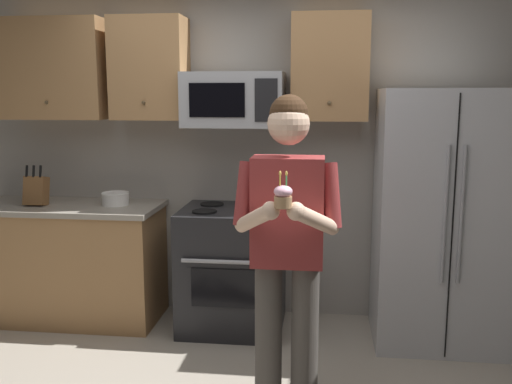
{
  "coord_description": "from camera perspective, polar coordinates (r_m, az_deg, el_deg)",
  "views": [
    {
      "loc": [
        0.53,
        -2.73,
        1.76
      ],
      "look_at": [
        0.17,
        0.22,
        1.25
      ],
      "focal_mm": 39.97,
      "sensor_mm": 36.0,
      "label": 1
    }
  ],
  "objects": [
    {
      "name": "knife_block",
      "position": [
        4.68,
        -21.14,
        0.14
      ],
      "size": [
        0.16,
        0.15,
        0.32
      ],
      "color": "brown",
      "rests_on": "counter_left"
    },
    {
      "name": "microwave",
      "position": [
        4.27,
        -2.22,
        9.2
      ],
      "size": [
        0.74,
        0.41,
        0.4
      ],
      "color": "#9EA0A5"
    },
    {
      "name": "counter_left",
      "position": [
        4.75,
        -18.11,
        -6.63
      ],
      "size": [
        1.44,
        0.66,
        0.92
      ],
      "color": "#9E7247",
      "rests_on": "ground"
    },
    {
      "name": "bowl_large_white",
      "position": [
        4.51,
        -13.89,
        -0.62
      ],
      "size": [
        0.21,
        0.21,
        0.1
      ],
      "color": "white",
      "rests_on": "counter_left"
    },
    {
      "name": "cabinet_row_upper",
      "position": [
        4.45,
        -9.63,
        12.06
      ],
      "size": [
        2.78,
        0.36,
        0.76
      ],
      "color": "#9E7247"
    },
    {
      "name": "cupcake",
      "position": [
        2.66,
        2.73,
        -0.41
      ],
      "size": [
        0.09,
        0.09,
        0.17
      ],
      "color": "#A87F56"
    },
    {
      "name": "wall_back",
      "position": [
        4.54,
        0.24,
        3.92
      ],
      "size": [
        4.4,
        0.1,
        2.6
      ],
      "primitive_type": "cube",
      "color": "gray",
      "rests_on": "ground"
    },
    {
      "name": "person",
      "position": [
        3.04,
        3.15,
        -4.84
      ],
      "size": [
        0.6,
        0.48,
        1.76
      ],
      "color": "#4C4742",
      "rests_on": "ground"
    },
    {
      "name": "refrigerator",
      "position": [
        4.22,
        18.04,
        -2.49
      ],
      "size": [
        0.9,
        0.75,
        1.8
      ],
      "color": "#B7BABF",
      "rests_on": "ground"
    },
    {
      "name": "oven_range",
      "position": [
        4.35,
        -2.36,
        -7.65
      ],
      "size": [
        0.76,
        0.7,
        0.93
      ],
      "color": "black",
      "rests_on": "ground"
    }
  ]
}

